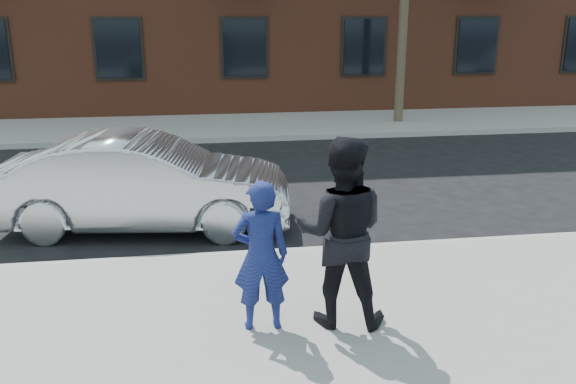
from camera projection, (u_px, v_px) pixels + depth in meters
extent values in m
plane|color=black|center=(325.00, 309.00, 7.21)|extent=(100.00, 100.00, 0.00)
cube|color=gray|center=(329.00, 314.00, 6.95)|extent=(50.00, 3.50, 0.15)
cube|color=#999691|center=(303.00, 253.00, 8.65)|extent=(50.00, 0.10, 0.15)
cube|color=gray|center=(247.00, 126.00, 17.83)|extent=(50.00, 3.50, 0.15)
cube|color=#999691|center=(253.00, 139.00, 16.12)|extent=(50.00, 0.10, 0.15)
cube|color=black|center=(364.00, 47.00, 19.35)|extent=(1.30, 0.06, 1.70)
cylinder|color=#372B20|center=(402.00, 49.00, 17.58)|extent=(0.26, 0.26, 4.20)
imported|color=#B7BABF|center=(144.00, 183.00, 9.63)|extent=(4.74, 2.15, 1.51)
imported|color=navy|center=(261.00, 256.00, 6.30)|extent=(0.60, 0.39, 1.63)
cube|color=black|center=(253.00, 213.00, 6.38)|extent=(0.07, 0.13, 0.08)
imported|color=black|center=(341.00, 232.00, 6.37)|extent=(1.15, 0.99, 2.05)
cube|color=black|center=(327.00, 228.00, 6.56)|extent=(0.08, 0.14, 0.06)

